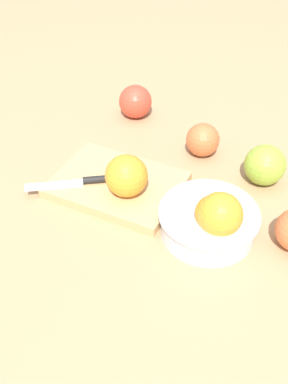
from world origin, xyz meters
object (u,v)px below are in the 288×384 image
at_px(bowl, 211,218).
at_px(apple_front_right, 135,102).
at_px(knife, 77,182).
at_px(orange_on_board, 126,176).
at_px(apple_front_left, 203,140).
at_px(cutting_board, 117,185).
at_px(apple_front_left_2, 265,165).

xyz_separation_m(bowl, apple_front_right, (0.27, -0.32, -0.00)).
relative_size(bowl, knife, 1.21).
distance_m(orange_on_board, apple_front_right, 0.31).
height_order(bowl, apple_front_left, bowl).
bearing_deg(bowl, apple_front_left, -70.92).
bearing_deg(apple_front_left, cutting_board, 55.48).
bearing_deg(knife, bowl, 175.82).
bearing_deg(orange_on_board, bowl, 169.44).
relative_size(bowl, apple_front_left_2, 2.16).
xyz_separation_m(bowl, cutting_board, (0.20, -0.06, -0.03)).
height_order(cutting_board, apple_front_left_2, apple_front_left_2).
height_order(knife, apple_front_left_2, apple_front_left_2).
bearing_deg(apple_front_right, bowl, 130.06).
xyz_separation_m(cutting_board, knife, (0.07, 0.04, 0.01)).
relative_size(cutting_board, apple_front_left, 3.41).
relative_size(apple_front_left_2, apple_front_right, 1.03).
bearing_deg(knife, orange_on_board, -173.02).
distance_m(bowl, knife, 0.27).
bearing_deg(bowl, apple_front_right, -49.94).
bearing_deg(knife, cutting_board, -151.44).
bearing_deg(orange_on_board, knife, 6.98).
bearing_deg(apple_front_right, apple_front_left, 154.26).
distance_m(orange_on_board, apple_front_left, 0.22).
relative_size(bowl, cutting_board, 0.72).
distance_m(cutting_board, apple_front_left, 0.21).
xyz_separation_m(knife, apple_front_left, (-0.19, -0.21, 0.01)).
distance_m(bowl, apple_front_right, 0.42).
distance_m(bowl, apple_front_left, 0.24).
height_order(orange_on_board, knife, orange_on_board).
relative_size(cutting_board, orange_on_board, 3.06).
bearing_deg(cutting_board, apple_front_right, -75.03).
height_order(apple_front_left, apple_front_left_2, apple_front_left_2).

